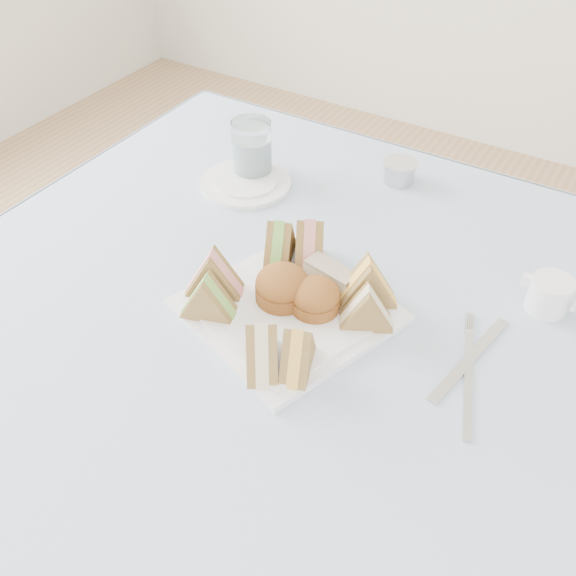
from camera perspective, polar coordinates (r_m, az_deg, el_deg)
The scene contains 21 objects.
floor at distance 1.57m, azimuth -1.05°, elevation -20.94°, with size 4.00×4.00×0.00m, color #9E7751.
table at distance 1.25m, azimuth -1.26°, elevation -13.15°, with size 0.90×0.90×0.74m, color brown.
tablecloth at distance 0.97m, azimuth -1.58°, elevation -0.39°, with size 1.02×1.02×0.01m, color silver.
serving_plate at distance 0.93m, azimuth -0.00°, elevation -2.02°, with size 0.26×0.26×0.01m, color white.
sandwich_fl_a at distance 0.93m, azimuth -6.67°, elevation 1.38°, with size 0.09×0.04×0.08m, color olive, non-canonical shape.
sandwich_fl_b at distance 0.90m, azimuth -7.18°, elevation -0.67°, with size 0.08×0.04×0.07m, color olive, non-canonical shape.
sandwich_fr_a at distance 0.82m, azimuth 0.87°, elevation -5.40°, with size 0.08×0.04×0.07m, color olive, non-canonical shape.
sandwich_fr_b at distance 0.82m, azimuth -2.33°, elevation -5.03°, with size 0.08×0.04×0.08m, color olive, non-canonical shape.
sandwich_bl_a at distance 0.99m, azimuth -0.73°, elevation 4.27°, with size 0.08×0.04×0.07m, color olive, non-canonical shape.
sandwich_bl_b at distance 0.98m, azimuth 1.95°, elevation 4.24°, with size 0.09×0.04×0.08m, color olive, non-canonical shape.
sandwich_br_a at distance 0.89m, azimuth 7.02°, elevation -1.63°, with size 0.08×0.04×0.07m, color olive, non-canonical shape.
sandwich_br_b at distance 0.92m, azimuth 7.06°, elevation 0.59°, with size 0.09×0.04×0.08m, color olive, non-canonical shape.
scone_left at distance 0.92m, azimuth -0.51°, elevation 0.19°, with size 0.08×0.08×0.05m, color #9A6329.
scone_right at distance 0.91m, azimuth 2.46°, elevation -0.82°, with size 0.07×0.07×0.05m, color #9A6329.
pastry_slice at distance 0.95m, azimuth 3.82°, elevation 1.00°, with size 0.08×0.03×0.04m, color tan.
side_plate at distance 1.21m, azimuth -3.77°, elevation 9.31°, with size 0.17×0.17×0.01m, color white.
water_glass at distance 1.21m, azimuth -3.24°, elevation 12.21°, with size 0.07×0.07×0.11m, color white.
tea_strainer at distance 1.23m, azimuth 9.87°, elevation 10.06°, with size 0.07×0.07×0.04m, color #B8B8B8.
knife at distance 0.90m, azimuth 15.88°, elevation -6.10°, with size 0.02×0.19×0.00m, color #B8B8B8.
fork at distance 0.88m, azimuth 15.72°, elevation -8.02°, with size 0.01×0.19×0.00m, color #B8B8B8.
creamer_jug at distance 1.00m, azimuth 22.21°, elevation -0.56°, with size 0.06×0.06×0.05m, color white.
Camera 1 is at (0.40, -0.60, 1.40)m, focal length 40.00 mm.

